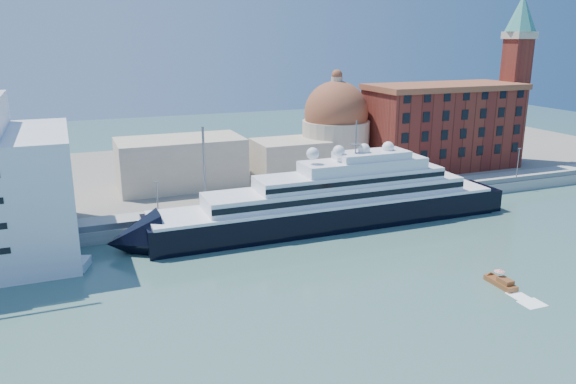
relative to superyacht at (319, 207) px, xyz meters
name	(u,v)px	position (x,y,z in m)	size (l,w,h in m)	color
ground	(370,269)	(-1.05, -23.00, -4.34)	(400.00, 400.00, 0.00)	#335952
quay	(294,207)	(-1.05, 11.00, -3.09)	(180.00, 10.00, 2.50)	gray
land	(240,169)	(-1.05, 52.00, -3.34)	(260.00, 72.00, 2.00)	slate
quay_fence	(302,204)	(-1.05, 6.50, -1.24)	(180.00, 0.10, 1.20)	slate
superyacht	(319,207)	(0.00, 0.00, 0.00)	(84.06, 11.65, 25.12)	black
service_barge	(51,264)	(-50.95, -2.71, -3.49)	(13.72, 8.37, 2.93)	white
water_taxi	(501,282)	(14.83, -36.23, -3.68)	(1.97, 5.75, 2.72)	brown
warehouse	(442,126)	(50.95, 29.00, 9.45)	(43.00, 19.00, 23.25)	maroon
campanile	(516,69)	(74.95, 29.00, 24.42)	(8.40, 8.40, 47.00)	maroon
church	(282,144)	(5.34, 34.72, 6.57)	(66.00, 18.00, 25.50)	beige
lamp_posts	(240,176)	(-13.72, 9.27, 5.51)	(120.80, 2.40, 18.00)	slate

